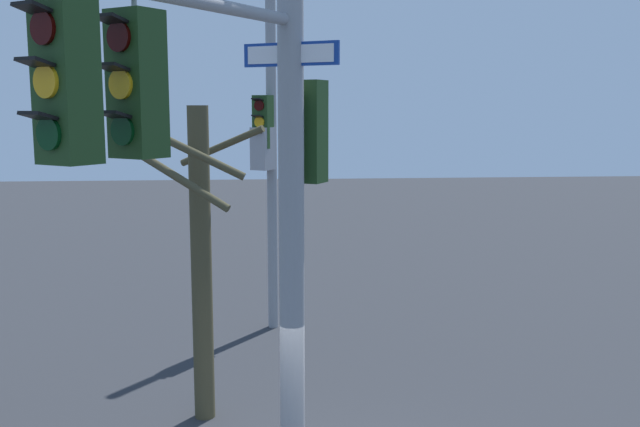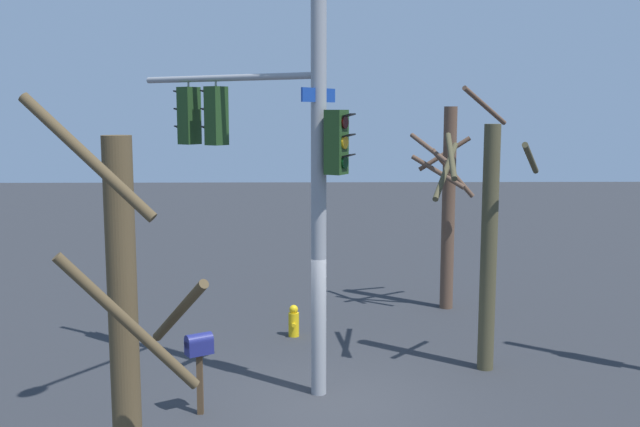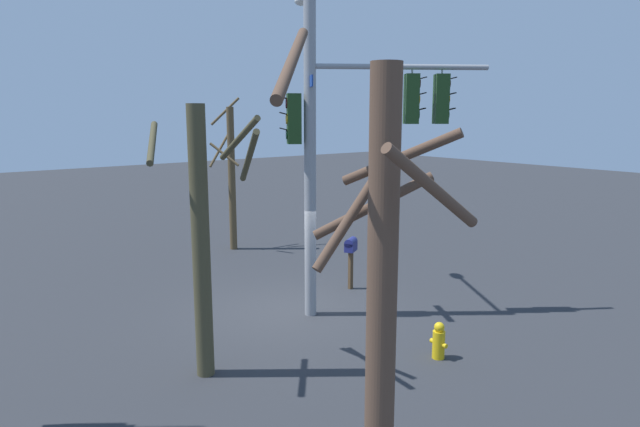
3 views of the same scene
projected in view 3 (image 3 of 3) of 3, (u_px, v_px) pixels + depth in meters
The scene contains 7 objects.
ground_plane at pixel (292, 311), 13.28m from camera, with size 80.00×80.00×0.00m, color #2C2E32.
main_signal_pole_assembly at pixel (339, 115), 12.43m from camera, with size 5.14×4.03×8.04m.
fire_hydrant at pixel (439, 341), 10.65m from camera, with size 0.38×0.24×0.73m.
mailbox at pixel (351, 249), 14.75m from camera, with size 0.43×0.50×1.41m.
bare_tree_behind_pole at pixel (203, 233), 9.61m from camera, with size 2.20×2.24×4.85m.
bare_tree_across_street at pixel (231, 176), 18.88m from camera, with size 1.44×1.37×5.24m.
bare_tree_corner at pixel (379, 283), 6.02m from camera, with size 2.15×2.45×5.68m.
Camera 3 is at (-10.36, 7.28, 4.68)m, focal length 30.94 mm.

